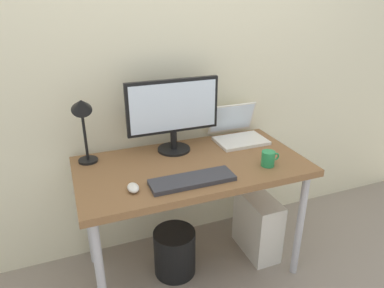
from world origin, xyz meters
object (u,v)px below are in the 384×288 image
object	(u,v)px
desk_lamp	(83,115)
keyboard	(192,180)
desk	(192,174)
coffee_mug	(268,159)
mouse	(133,188)
wastebasket	(175,252)
computer_tower	(257,224)
monitor	(173,111)
laptop	(237,131)

from	to	relation	value
desk_lamp	keyboard	bearing A→B (deg)	-40.85
desk	coffee_mug	xyz separation A→B (m)	(0.39, -0.18, 0.11)
mouse	wastebasket	world-z (taller)	mouse
computer_tower	monitor	bearing A→B (deg)	156.51
desk	keyboard	world-z (taller)	keyboard
keyboard	wastebasket	size ratio (longest dim) A/B	1.47
mouse	monitor	bearing A→B (deg)	48.49
desk_lamp	computer_tower	world-z (taller)	desk_lamp
desk	wastebasket	world-z (taller)	desk
computer_tower	mouse	bearing A→B (deg)	-169.10
computer_tower	laptop	bearing A→B (deg)	104.02
laptop	wastebasket	distance (m)	0.87
desk	computer_tower	size ratio (longest dim) A/B	3.08
keyboard	desk_lamp	bearing A→B (deg)	139.15
desk	desk_lamp	xyz separation A→B (m)	(-0.55, 0.21, 0.36)
desk	computer_tower	distance (m)	0.66
monitor	mouse	size ratio (longest dim) A/B	6.19
desk_lamp	computer_tower	distance (m)	1.33
mouse	coffee_mug	size ratio (longest dim) A/B	0.82
computer_tower	wastebasket	xyz separation A→B (m)	(-0.58, 0.02, -0.06)
desk_lamp	desk	bearing A→B (deg)	-20.80
desk	mouse	distance (m)	0.42
laptop	desk_lamp	size ratio (longest dim) A/B	0.77
desk	laptop	bearing A→B (deg)	29.29
desk_lamp	mouse	distance (m)	0.50
monitor	desk_lamp	size ratio (longest dim) A/B	1.35
keyboard	mouse	size ratio (longest dim) A/B	4.89
desk	wastebasket	size ratio (longest dim) A/B	4.31
monitor	keyboard	xyz separation A→B (m)	(-0.04, -0.41, -0.24)
computer_tower	keyboard	bearing A→B (deg)	-160.93
monitor	computer_tower	world-z (taller)	monitor
keyboard	coffee_mug	world-z (taller)	coffee_mug
keyboard	wastebasket	distance (m)	0.65
computer_tower	wastebasket	world-z (taller)	computer_tower
wastebasket	desk_lamp	bearing A→B (deg)	154.61
laptop	keyboard	world-z (taller)	laptop
desk	mouse	bearing A→B (deg)	-155.12
desk_lamp	mouse	xyz separation A→B (m)	(0.17, -0.38, -0.27)
keyboard	wastebasket	world-z (taller)	keyboard
desk_lamp	mouse	bearing A→B (deg)	-65.85
laptop	monitor	bearing A→B (deg)	-177.31
desk_lamp	keyboard	distance (m)	0.68
mouse	wastebasket	xyz separation A→B (m)	(0.26, 0.18, -0.62)
wastebasket	coffee_mug	bearing A→B (deg)	-19.99
desk	keyboard	size ratio (longest dim) A/B	2.94
laptop	wastebasket	world-z (taller)	laptop
monitor	coffee_mug	world-z (taller)	monitor
desk_lamp	keyboard	size ratio (longest dim) A/B	0.94
desk	desk_lamp	world-z (taller)	desk_lamp
wastebasket	monitor	bearing A→B (deg)	69.02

